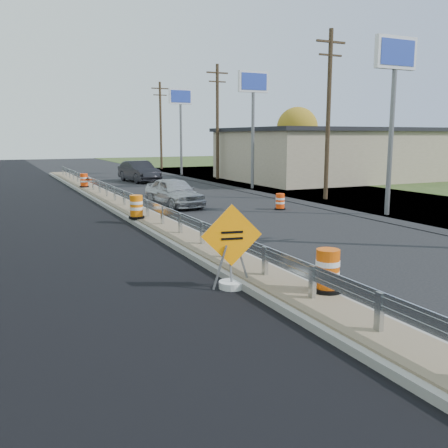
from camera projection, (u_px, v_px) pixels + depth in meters
name	position (u px, v px, depth m)	size (l,w,h in m)	color
ground	(202.00, 250.00, 15.95)	(140.00, 140.00, 0.00)	black
milled_overlay	(30.00, 215.00, 23.00)	(7.20, 120.00, 0.01)	black
median	(135.00, 213.00, 23.05)	(1.60, 55.00, 0.23)	gray
guardrail	(129.00, 197.00, 23.83)	(0.10, 46.15, 0.72)	silver
retail_building_near	(339.00, 153.00, 42.21)	(18.50, 12.50, 4.27)	tan
pylon_sign_south	(395.00, 70.00, 21.91)	(2.20, 0.30, 7.90)	slate
pylon_sign_mid	(253.00, 93.00, 33.48)	(2.20, 0.30, 7.90)	slate
pylon_sign_north	(181.00, 105.00, 45.95)	(2.20, 0.30, 7.90)	slate
utility_pole_smid	(328.00, 112.00, 27.94)	(1.90, 0.26, 9.40)	#473523
utility_pole_nmid	(217.00, 120.00, 41.30)	(1.90, 0.26, 9.40)	#473523
utility_pole_north	(161.00, 124.00, 54.65)	(1.90, 0.26, 9.40)	#473523
tree_far_yellow	(297.00, 128.00, 56.37)	(4.62, 4.62, 6.86)	#473523
caution_sign	(232.00, 267.00, 11.88)	(1.46, 0.62, 2.04)	white
barrel_median_near	(327.00, 271.00, 10.92)	(0.65, 0.65, 0.95)	black
barrel_median_mid	(136.00, 207.00, 20.71)	(0.66, 0.66, 0.96)	black
barrel_median_far	(84.00, 181.00, 33.39)	(0.62, 0.62, 0.91)	black
barrel_shoulder_near	(280.00, 202.00, 24.76)	(0.55, 0.55, 0.80)	black
car_silver	(174.00, 192.00, 25.77)	(1.76, 4.37, 1.49)	#ACACB1
car_dark_mid	(139.00, 171.00, 39.70)	(1.76, 5.03, 1.66)	black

